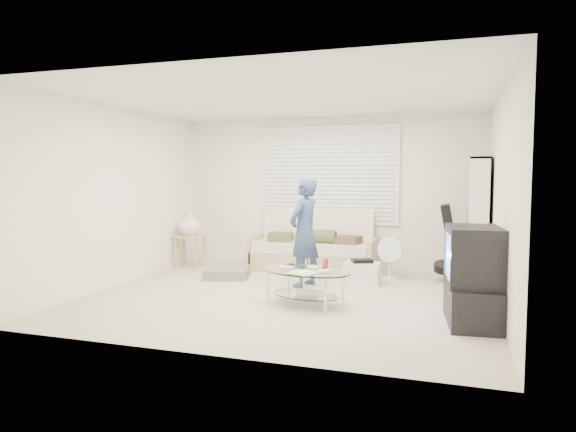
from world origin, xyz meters
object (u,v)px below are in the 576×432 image
(futon_sofa, at_px, (314,251))
(bookshelf, at_px, (478,221))
(tv_unit, at_px, (473,277))
(coffee_table, at_px, (306,277))

(futon_sofa, height_order, bookshelf, bookshelf)
(futon_sofa, xyz_separation_m, tv_unit, (2.36, -2.41, 0.17))
(futon_sofa, bearing_deg, coffee_table, -77.27)
(futon_sofa, bearing_deg, bookshelf, -5.98)
(futon_sofa, height_order, coffee_table, futon_sofa)
(futon_sofa, bearing_deg, tv_unit, -45.67)
(bookshelf, distance_m, coffee_table, 2.83)
(bookshelf, bearing_deg, coffee_table, -135.69)
(futon_sofa, height_order, tv_unit, tv_unit)
(futon_sofa, distance_m, tv_unit, 3.38)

